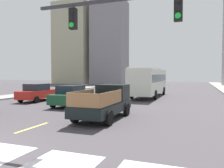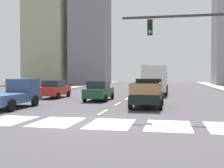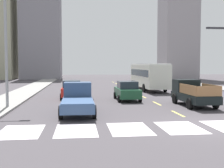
{
  "view_description": "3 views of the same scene",
  "coord_description": "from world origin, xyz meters",
  "px_view_note": "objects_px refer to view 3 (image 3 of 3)",
  "views": [
    {
      "loc": [
        7.57,
        -5.15,
        2.63
      ],
      "look_at": [
        -0.85,
        17.6,
        1.6
      ],
      "focal_mm": 36.79,
      "sensor_mm": 36.0,
      "label": 1
    },
    {
      "loc": [
        3.97,
        -12.82,
        2.26
      ],
      "look_at": [
        -1.99,
        16.64,
        1.28
      ],
      "focal_mm": 45.93,
      "sensor_mm": 36.0,
      "label": 2
    },
    {
      "loc": [
        -6.39,
        -13.72,
        3.14
      ],
      "look_at": [
        -2.93,
        15.66,
        1.19
      ],
      "focal_mm": 45.86,
      "sensor_mm": 36.0,
      "label": 3
    }
  ],
  "objects_px": {
    "streetlight_left": "(8,40)",
    "sedan_near_right": "(72,89)",
    "sedan_mid": "(127,91)",
    "pickup_stakebed": "(192,93)",
    "city_bus": "(148,75)",
    "pickup_dark": "(78,99)"
  },
  "relations": [
    {
      "from": "streetlight_left",
      "to": "sedan_near_right",
      "type": "bearing_deg",
      "value": 52.45
    },
    {
      "from": "sedan_mid",
      "to": "streetlight_left",
      "type": "height_order",
      "value": "streetlight_left"
    },
    {
      "from": "pickup_stakebed",
      "to": "city_bus",
      "type": "relative_size",
      "value": 0.48
    },
    {
      "from": "city_bus",
      "to": "streetlight_left",
      "type": "height_order",
      "value": "streetlight_left"
    },
    {
      "from": "sedan_near_right",
      "to": "streetlight_left",
      "type": "distance_m",
      "value": 8.24
    },
    {
      "from": "pickup_stakebed",
      "to": "pickup_dark",
      "type": "relative_size",
      "value": 1.0
    },
    {
      "from": "pickup_stakebed",
      "to": "sedan_mid",
      "type": "height_order",
      "value": "pickup_stakebed"
    },
    {
      "from": "pickup_dark",
      "to": "streetlight_left",
      "type": "relative_size",
      "value": 0.58
    },
    {
      "from": "city_bus",
      "to": "sedan_mid",
      "type": "bearing_deg",
      "value": -112.61
    },
    {
      "from": "pickup_dark",
      "to": "pickup_stakebed",
      "type": "bearing_deg",
      "value": 15.17
    },
    {
      "from": "sedan_mid",
      "to": "sedan_near_right",
      "type": "bearing_deg",
      "value": 160.07
    },
    {
      "from": "sedan_near_right",
      "to": "pickup_dark",
      "type": "bearing_deg",
      "value": -83.62
    },
    {
      "from": "pickup_stakebed",
      "to": "city_bus",
      "type": "height_order",
      "value": "city_bus"
    },
    {
      "from": "pickup_stakebed",
      "to": "sedan_near_right",
      "type": "relative_size",
      "value": 1.18
    },
    {
      "from": "streetlight_left",
      "to": "pickup_dark",
      "type": "bearing_deg",
      "value": -27.89
    },
    {
      "from": "city_bus",
      "to": "streetlight_left",
      "type": "bearing_deg",
      "value": -133.66
    },
    {
      "from": "sedan_mid",
      "to": "streetlight_left",
      "type": "distance_m",
      "value": 10.82
    },
    {
      "from": "sedan_near_right",
      "to": "sedan_mid",
      "type": "bearing_deg",
      "value": -18.91
    },
    {
      "from": "city_bus",
      "to": "sedan_mid",
      "type": "height_order",
      "value": "city_bus"
    },
    {
      "from": "pickup_stakebed",
      "to": "streetlight_left",
      "type": "relative_size",
      "value": 0.58
    },
    {
      "from": "city_bus",
      "to": "sedan_mid",
      "type": "xyz_separation_m",
      "value": [
        -4.44,
        -10.05,
        -1.09
      ]
    },
    {
      "from": "sedan_near_right",
      "to": "sedan_mid",
      "type": "height_order",
      "value": "same"
    }
  ]
}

